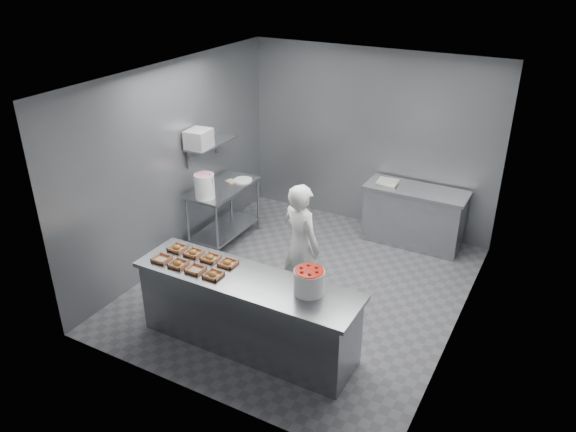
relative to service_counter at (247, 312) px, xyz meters
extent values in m
plane|color=#4C4C51|center=(0.00, 1.35, -0.45)|extent=(4.50, 4.50, 0.00)
plane|color=white|center=(0.00, 1.35, 2.35)|extent=(4.50, 4.50, 0.00)
cube|color=slate|center=(0.00, 3.60, 0.95)|extent=(4.00, 0.04, 2.80)
cube|color=slate|center=(-2.00, 1.35, 0.95)|extent=(0.04, 4.50, 2.80)
cube|color=slate|center=(2.00, 1.35, 0.95)|extent=(0.04, 4.50, 2.80)
cube|color=slate|center=(0.00, 0.00, 0.42)|extent=(2.60, 0.70, 0.05)
cube|color=slate|center=(0.00, 0.00, -0.03)|extent=(2.50, 0.64, 0.85)
cube|color=slate|center=(-1.65, 1.95, 0.43)|extent=(0.60, 1.20, 0.04)
cube|color=slate|center=(-1.65, 1.95, -0.25)|extent=(0.56, 1.15, 0.03)
cylinder|color=slate|center=(-1.91, 1.39, -0.01)|extent=(0.04, 0.04, 0.88)
cylinder|color=slate|center=(-1.39, 1.39, -0.01)|extent=(0.04, 0.04, 0.88)
cylinder|color=slate|center=(-1.91, 2.51, -0.01)|extent=(0.04, 0.04, 0.88)
cylinder|color=slate|center=(-1.39, 2.51, -0.01)|extent=(0.04, 0.04, 0.88)
cube|color=slate|center=(0.90, 3.25, 0.42)|extent=(1.50, 0.60, 0.05)
cube|color=slate|center=(0.90, 3.25, -0.03)|extent=(1.44, 0.55, 0.85)
cube|color=slate|center=(-1.82, 1.95, 1.10)|extent=(0.35, 0.90, 0.03)
cube|color=tan|center=(-1.05, -0.14, 0.47)|extent=(0.18, 0.18, 0.04)
cube|color=white|center=(-1.01, -0.13, 0.46)|extent=(0.10, 0.06, 0.00)
cube|color=tan|center=(-0.81, -0.14, 0.47)|extent=(0.18, 0.18, 0.04)
cube|color=white|center=(-0.77, -0.13, 0.46)|extent=(0.10, 0.06, 0.00)
ellipsoid|color=#A37328|center=(-0.82, -0.14, 0.48)|extent=(0.10, 0.10, 0.05)
cube|color=tan|center=(-0.57, -0.14, 0.47)|extent=(0.18, 0.18, 0.04)
cube|color=white|center=(-0.53, -0.13, 0.46)|extent=(0.10, 0.06, 0.00)
cube|color=tan|center=(-0.33, -0.14, 0.47)|extent=(0.18, 0.18, 0.04)
cube|color=white|center=(-0.29, -0.13, 0.46)|extent=(0.10, 0.06, 0.00)
ellipsoid|color=#A37328|center=(-0.34, -0.14, 0.48)|extent=(0.10, 0.10, 0.05)
cube|color=tan|center=(-1.05, 0.14, 0.47)|extent=(0.18, 0.18, 0.04)
cube|color=white|center=(-1.01, 0.16, 0.46)|extent=(0.10, 0.06, 0.00)
ellipsoid|color=#A37328|center=(-1.06, 0.14, 0.48)|extent=(0.10, 0.10, 0.05)
cube|color=tan|center=(-0.81, 0.14, 0.47)|extent=(0.18, 0.18, 0.04)
cube|color=white|center=(-0.77, 0.16, 0.46)|extent=(0.10, 0.06, 0.00)
ellipsoid|color=#A37328|center=(-0.82, 0.14, 0.48)|extent=(0.10, 0.10, 0.05)
cube|color=tan|center=(-0.57, 0.14, 0.47)|extent=(0.18, 0.18, 0.04)
cube|color=white|center=(-0.53, 0.16, 0.46)|extent=(0.10, 0.06, 0.00)
ellipsoid|color=#A37328|center=(-0.58, 0.14, 0.48)|extent=(0.10, 0.10, 0.05)
cube|color=tan|center=(-0.33, 0.14, 0.47)|extent=(0.18, 0.18, 0.04)
cube|color=white|center=(-0.29, 0.16, 0.46)|extent=(0.10, 0.06, 0.00)
ellipsoid|color=#A37328|center=(-0.34, 0.14, 0.48)|extent=(0.10, 0.10, 0.05)
imported|color=white|center=(0.11, 1.09, 0.36)|extent=(0.69, 0.57, 1.62)
cylinder|color=white|center=(0.71, 0.09, 0.58)|extent=(0.32, 0.32, 0.26)
cylinder|color=red|center=(0.71, 0.09, 0.70)|extent=(0.30, 0.30, 0.04)
cylinder|color=white|center=(-1.65, 1.51, 0.62)|extent=(0.28, 0.28, 0.35)
cylinder|color=#CA657C|center=(-1.65, 1.51, 0.80)|extent=(0.26, 0.26, 0.02)
torus|color=slate|center=(-1.65, 1.51, 0.73)|extent=(0.30, 0.01, 0.30)
cylinder|color=white|center=(-1.51, 2.29, 0.46)|extent=(0.37, 0.37, 0.02)
cube|color=#CCB28C|center=(-1.65, 2.17, 0.46)|extent=(0.16, 0.15, 0.02)
cube|color=gray|center=(-1.82, 1.68, 1.24)|extent=(0.33, 0.37, 0.26)
cube|color=silver|center=(0.46, 3.25, 0.47)|extent=(0.30, 0.22, 0.05)
camera|label=1|loc=(2.86, -4.29, 3.74)|focal=35.00mm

